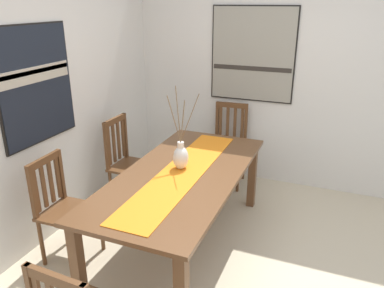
{
  "coord_description": "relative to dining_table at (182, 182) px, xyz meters",
  "views": [
    {
      "loc": [
        -2.59,
        -0.64,
        2.15
      ],
      "look_at": [
        0.25,
        0.51,
        0.97
      ],
      "focal_mm": 35.21,
      "sensor_mm": 36.0,
      "label": 1
    }
  ],
  "objects": [
    {
      "name": "chair_1",
      "position": [
        0.52,
        0.88,
        -0.15
      ],
      "size": [
        0.43,
        0.43,
        0.99
      ],
      "color": "brown",
      "rests_on": "ground_plane"
    },
    {
      "name": "painting_on_side_wall",
      "position": [
        1.68,
        -0.17,
        0.9
      ],
      "size": [
        0.05,
        0.99,
        1.08
      ],
      "color": "black"
    },
    {
      "name": "wall_back",
      "position": [
        -0.11,
        1.32,
        0.69
      ],
      "size": [
        6.4,
        0.12,
        2.7
      ],
      "primitive_type": "cube",
      "color": "silver",
      "rests_on": "ground_plane"
    },
    {
      "name": "table_runner",
      "position": [
        0.0,
        0.0,
        0.1
      ],
      "size": [
        1.92,
        0.36,
        0.01
      ],
      "primitive_type": "cube",
      "color": "orange",
      "rests_on": "dining_table"
    },
    {
      "name": "ground_plane",
      "position": [
        -0.11,
        -0.54,
        -0.67
      ],
      "size": [
        6.4,
        6.4,
        0.03
      ],
      "primitive_type": "cube",
      "color": "beige"
    },
    {
      "name": "painting_on_back_wall",
      "position": [
        -0.25,
        1.25,
        0.81
      ],
      "size": [
        0.84,
        0.05,
        1.01
      ],
      "color": "black"
    },
    {
      "name": "chair_2",
      "position": [
        1.46,
        0.02,
        -0.15
      ],
      "size": [
        0.45,
        0.45,
        0.99
      ],
      "color": "brown",
      "rests_on": "ground_plane"
    },
    {
      "name": "wall_side",
      "position": [
        1.75,
        -0.54,
        0.69
      ],
      "size": [
        0.12,
        6.4,
        2.7
      ],
      "primitive_type": "cube",
      "color": "silver",
      "rests_on": "ground_plane"
    },
    {
      "name": "centerpiece_vase",
      "position": [
        0.07,
        0.04,
        0.21
      ],
      "size": [
        0.24,
        0.31,
        0.71
      ],
      "color": "silver",
      "rests_on": "dining_table"
    },
    {
      "name": "chair_3",
      "position": [
        -0.51,
        0.89,
        -0.17
      ],
      "size": [
        0.44,
        0.44,
        0.94
      ],
      "color": "brown",
      "rests_on": "ground_plane"
    },
    {
      "name": "dining_table",
      "position": [
        0.0,
        0.0,
        0.0
      ],
      "size": [
        2.09,
        0.97,
        0.75
      ],
      "color": "brown",
      "rests_on": "ground_plane"
    }
  ]
}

